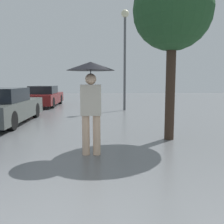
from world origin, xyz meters
TOP-DOWN VIEW (x-y plane):
  - pedestrian at (0.21, 3.47)m, footprint 1.00×1.00m
  - parked_car_middle at (-3.20, 7.53)m, footprint 1.76×4.53m
  - parked_car_farthest at (-3.15, 13.90)m, footprint 1.66×4.32m
  - tree at (2.23, 4.81)m, footprint 2.02×2.02m
  - street_lamp at (1.62, 11.47)m, footprint 0.39×0.39m

SIDE VIEW (x-z plane):
  - parked_car_farthest at x=-3.15m, z-range -0.04..1.21m
  - parked_car_middle at x=-3.20m, z-range -0.04..1.25m
  - pedestrian at x=0.21m, z-range 0.51..2.45m
  - tree at x=2.23m, z-range 1.12..5.45m
  - street_lamp at x=1.62m, z-range 0.97..6.12m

